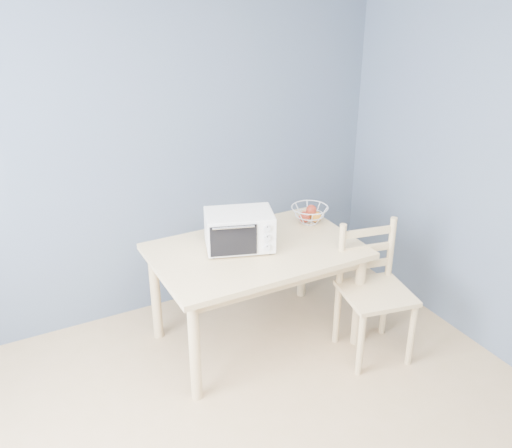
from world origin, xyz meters
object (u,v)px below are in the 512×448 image
dining_table (256,262)px  toaster_oven (237,230)px  dining_chair (373,293)px  fruit_basket (309,214)px

dining_table → toaster_oven: toaster_oven is taller
dining_table → dining_chair: dining_chair is taller
fruit_basket → dining_chair: bearing=-81.0°
toaster_oven → dining_chair: (0.77, -0.53, -0.42)m
fruit_basket → dining_chair: 0.76m
toaster_oven → dining_table: bearing=-9.6°
dining_chair → fruit_basket: bearing=110.1°
toaster_oven → fruit_basket: (0.67, 0.13, -0.07)m
toaster_oven → fruit_basket: 0.68m
toaster_oven → dining_chair: toaster_oven is taller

